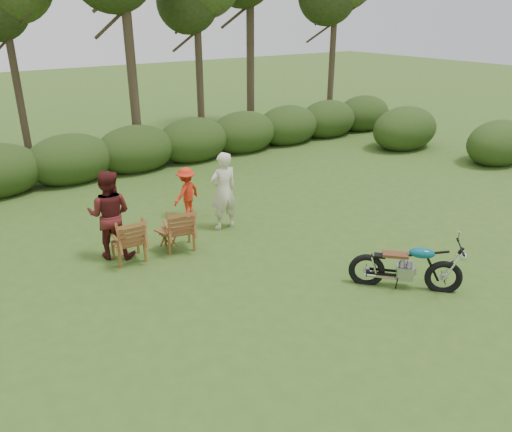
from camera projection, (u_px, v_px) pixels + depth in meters
ground at (335, 292)px, 8.89m from camera, size 80.00×80.00×0.00m
tree_line at (132, 40)px, 15.07m from camera, size 22.52×11.62×8.14m
motorcycle at (403, 287)px, 9.05m from camera, size 1.81×1.84×1.07m
lawn_chair_right at (180, 248)px, 10.52m from camera, size 0.79×0.79×0.94m
lawn_chair_left at (130, 260)px, 10.02m from camera, size 0.69×0.69×0.94m
side_table at (169, 239)px, 10.36m from camera, size 0.54×0.49×0.48m
cup at (168, 226)px, 10.29m from camera, size 0.14×0.14×0.09m
adult_a at (224, 227)px, 11.52m from camera, size 0.66×0.44×1.79m
adult_b at (115, 256)px, 10.20m from camera, size 1.12×1.07×1.82m
child at (188, 216)px, 12.13m from camera, size 0.91×0.72×1.23m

